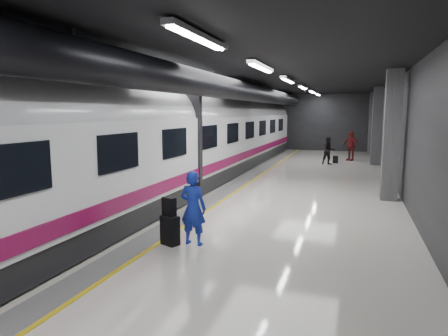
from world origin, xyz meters
The scene contains 9 objects.
ground centered at (0.00, 0.00, 0.00)m, with size 40.00×40.00×0.00m, color beige.
platform_hall centered at (-0.29, 0.96, 3.54)m, with size 10.02×40.02×4.51m.
train centered at (-3.25, 0.00, 2.07)m, with size 3.05×38.00×4.05m.
traveler_main centered at (-0.15, -4.58, 0.87)m, with size 0.63×0.42×1.74m, color #1A27C9.
suitcase_main centered at (-0.65, -4.77, 0.34)m, with size 0.42×0.26×0.68m, color black.
shoulder_bag centered at (-0.67, -4.75, 0.90)m, with size 0.32×0.17×0.43m, color black.
traveler_far_a centered at (1.94, 11.09, 0.82)m, with size 0.80×0.62×1.64m, color black.
traveler_far_b centered at (3.13, 13.61, 0.94)m, with size 1.10×0.46×1.87m, color maroon.
suitcase_far centered at (2.30, 11.94, 0.22)m, with size 0.30×0.20×0.44m, color black.
Camera 1 is at (3.32, -12.89, 3.06)m, focal length 32.00 mm.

